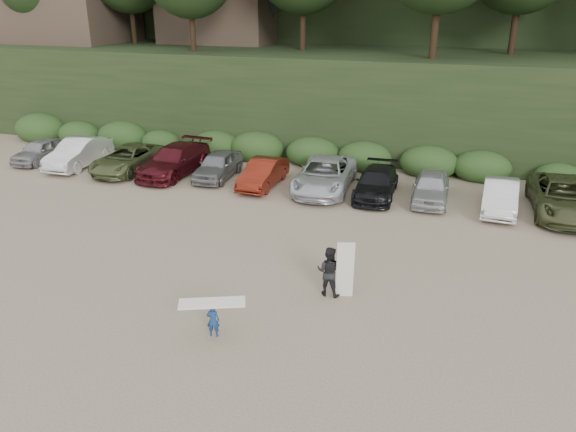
% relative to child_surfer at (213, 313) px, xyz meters
% --- Properties ---
extents(ground, '(120.00, 120.00, 0.00)m').
position_rel_child_surfer_xyz_m(ground, '(0.35, 3.79, -0.80)').
color(ground, tan).
rests_on(ground, ground).
extents(parked_cars, '(36.52, 6.03, 1.65)m').
position_rel_child_surfer_xyz_m(parked_cars, '(0.08, 13.89, -0.03)').
color(parked_cars, '#A0A0A4').
rests_on(parked_cars, ground).
extents(child_surfer, '(2.01, 1.25, 1.17)m').
position_rel_child_surfer_xyz_m(child_surfer, '(0.00, 0.00, 0.00)').
color(child_surfer, navy).
rests_on(child_surfer, ground).
extents(adult_surfer, '(1.33, 0.72, 2.07)m').
position_rel_child_surfer_xyz_m(adult_surfer, '(2.74, 3.45, 0.10)').
color(adult_surfer, black).
rests_on(adult_surfer, ground).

